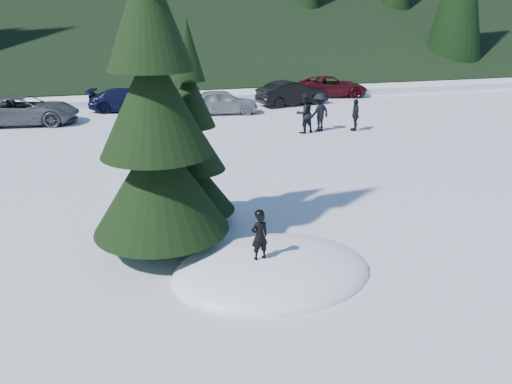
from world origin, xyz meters
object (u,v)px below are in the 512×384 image
object	(u,v)px
adult_1	(355,115)
car_5	(292,93)
car_4	(222,102)
child_skier	(260,236)
car_3	(128,100)
car_2	(25,110)
spruce_tall	(155,115)
adult_2	(319,112)
spruce_short	(192,149)
car_6	(331,86)
adult_0	(304,113)

from	to	relation	value
adult_1	car_5	xyz separation A→B (m)	(-0.50, 7.59, -0.04)
car_5	car_4	bearing A→B (deg)	96.74
adult_1	child_skier	bearing A→B (deg)	-21.07
car_3	car_2	bearing A→B (deg)	126.43
child_skier	car_2	distance (m)	19.86
child_skier	adult_1	world-z (taller)	adult_1
spruce_tall	adult_2	size ratio (longest dim) A/B	4.74
car_2	spruce_tall	bearing A→B (deg)	-155.98
spruce_short	car_6	bearing A→B (deg)	56.65
adult_0	adult_2	size ratio (longest dim) A/B	1.04
car_2	car_4	xyz separation A→B (m)	(10.34, -0.03, -0.05)
spruce_short	spruce_tall	bearing A→B (deg)	-125.54
spruce_tall	car_6	distance (m)	24.81
adult_0	adult_1	distance (m)	2.58
spruce_tall	child_skier	size ratio (longest dim) A/B	8.15
adult_2	car_4	size ratio (longest dim) A/B	0.45
car_5	car_6	bearing A→B (deg)	-68.91
adult_0	adult_1	world-z (taller)	adult_0
child_skier	car_5	world-z (taller)	child_skier
adult_2	car_4	xyz separation A→B (m)	(-3.61, 5.52, -0.22)
child_skier	spruce_tall	bearing A→B (deg)	-55.91
child_skier	adult_0	xyz separation A→B (m)	(5.98, 12.76, -0.06)
spruce_tall	adult_1	xyz separation A→B (m)	(10.40, 10.57, -2.55)
car_2	car_6	bearing A→B (deg)	-71.57
car_6	car_3	bearing A→B (deg)	108.77
adult_0	car_3	world-z (taller)	adult_0
child_skier	car_5	distance (m)	21.69
car_2	car_5	bearing A→B (deg)	-77.56
spruce_short	adult_1	bearing A→B (deg)	44.30
spruce_short	car_5	distance (m)	19.02
car_4	car_5	bearing A→B (deg)	-63.21
car_6	spruce_tall	bearing A→B (deg)	157.92
car_3	car_5	distance (m)	9.89
car_4	car_6	world-z (taller)	car_4
car_2	car_3	distance (m)	5.74
car_2	car_4	world-z (taller)	car_2
adult_0	adult_2	distance (m)	0.91
spruce_tall	adult_1	bearing A→B (deg)	45.48
car_6	adult_2	bearing A→B (deg)	164.23
car_2	car_6	xyz separation A→B (m)	(18.86, 4.00, -0.05)
adult_2	car_4	world-z (taller)	adult_2
car_3	adult_0	bearing A→B (deg)	-122.51
adult_0	car_3	xyz separation A→B (m)	(-7.80, 8.04, -0.29)
car_3	car_6	bearing A→B (deg)	-69.30
car_4	car_5	world-z (taller)	car_5
car_2	car_5	size ratio (longest dim) A/B	1.19
car_5	spruce_tall	bearing A→B (deg)	139.50
adult_0	adult_2	world-z (taller)	adult_0
car_6	car_5	bearing A→B (deg)	134.40
spruce_tall	car_6	size ratio (longest dim) A/B	1.76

